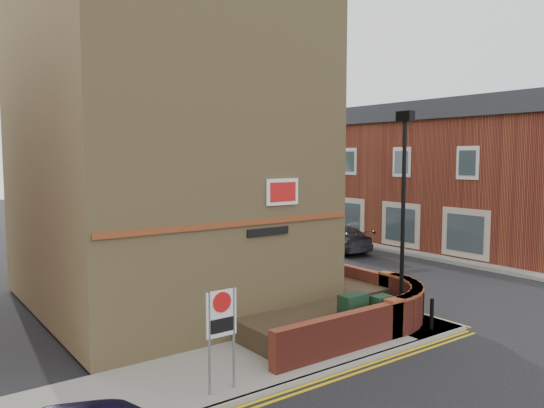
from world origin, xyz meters
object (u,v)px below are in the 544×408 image
at_px(lamppost, 403,217).
at_px(utility_cabinet_large, 353,315).
at_px(silver_car_near, 246,243).
at_px(zone_sign, 222,322).

relative_size(lamppost, utility_cabinet_large, 5.25).
xyz_separation_m(lamppost, utility_cabinet_large, (-1.90, 0.10, -2.62)).
bearing_deg(silver_car_near, zone_sign, -146.34).
bearing_deg(lamppost, zone_sign, -173.93).
bearing_deg(zone_sign, silver_car_near, 54.73).
distance_m(utility_cabinet_large, silver_car_near, 12.92).
relative_size(lamppost, silver_car_near, 1.48).
bearing_deg(utility_cabinet_large, silver_car_near, 69.87).
bearing_deg(lamppost, utility_cabinet_large, 176.99).
height_order(utility_cabinet_large, zone_sign, zone_sign).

